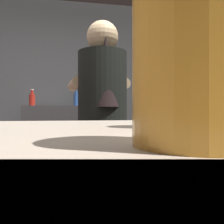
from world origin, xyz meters
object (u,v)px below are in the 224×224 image
object	(u,v)px
knife_block	(175,125)
mixing_bowl	(67,137)
bottle_vinegar	(84,101)
pint_glass_near	(189,70)
bottle_soy	(76,99)
chefs_knife	(127,137)
bartender	(103,126)
bottle_hot_sauce	(32,99)
pint_glass_far	(197,26)

from	to	relation	value
knife_block	mixing_bowl	xyz separation A→B (m)	(-0.95, -0.02, -0.08)
bottle_vinegar	pint_glass_near	bearing A→B (deg)	-91.55
mixing_bowl	knife_block	bearing A→B (deg)	1.42
bottle_soy	bottle_vinegar	distance (m)	0.11
bottle_soy	chefs_knife	bearing A→B (deg)	-72.43
bartender	chefs_knife	world-z (taller)	bartender
knife_block	bottle_soy	distance (m)	1.57
bottle_hot_sauce	pint_glass_far	bearing A→B (deg)	-80.64
bartender	chefs_knife	bearing A→B (deg)	-39.60
knife_block	bottle_hot_sauce	xyz separation A→B (m)	(-1.39, 1.16, 0.28)
bartender	mixing_bowl	distance (m)	0.44
mixing_bowl	chefs_knife	size ratio (longest dim) A/B	0.75
pint_glass_near	chefs_knife	bearing A→B (deg)	78.15
mixing_bowl	bottle_vinegar	xyz separation A→B (m)	(0.23, 1.34, 0.36)
knife_block	pint_glass_near	bearing A→B (deg)	-114.70
chefs_knife	pint_glass_near	world-z (taller)	pint_glass_near
pint_glass_near	pint_glass_far	bearing A→B (deg)	-116.77
bottle_hot_sauce	bottle_vinegar	bearing A→B (deg)	12.97
chefs_knife	pint_glass_near	xyz separation A→B (m)	(-0.37, -1.79, 0.27)
mixing_bowl	bottle_soy	world-z (taller)	bottle_soy
knife_block	pint_glass_far	size ratio (longest dim) A/B	2.11
knife_block	mixing_bowl	size ratio (longest dim) A/B	1.62
chefs_knife	bottle_hot_sauce	bearing A→B (deg)	151.24
knife_block	pint_glass_near	size ratio (longest dim) A/B	2.01
bartender	bottle_hot_sauce	xyz separation A→B (m)	(-0.68, 1.54, 0.26)
bartender	pint_glass_near	size ratio (longest dim) A/B	12.14
pint_glass_near	pint_glass_far	xyz separation A→B (m)	(-0.08, -0.15, -0.00)
pint_glass_far	bottle_vinegar	distance (m)	3.23
bartender	bottle_soy	xyz separation A→B (m)	(-0.12, 1.67, 0.28)
bottle_soy	bottle_vinegar	size ratio (longest dim) A/B	1.28
chefs_knife	pint_glass_near	size ratio (longest dim) A/B	1.67
knife_block	pint_glass_far	world-z (taller)	pint_glass_far
knife_block	pint_glass_near	distance (m)	1.94
bartender	chefs_knife	size ratio (longest dim) A/B	7.29
bottle_vinegar	mixing_bowl	bearing A→B (deg)	-99.66
knife_block	bottle_vinegar	distance (m)	1.53
bartender	bottle_hot_sauce	distance (m)	1.70
bottle_hot_sauce	pint_glass_near	bearing A→B (deg)	-78.71
bartender	mixing_bowl	xyz separation A→B (m)	(-0.24, 0.35, -0.11)
bartender	knife_block	bearing A→B (deg)	-67.19
bartender	pint_glass_far	xyz separation A→B (m)	(-0.17, -1.53, 0.14)
pint_glass_near	bottle_hot_sauce	size ratio (longest dim) A/B	0.69
bottle_soy	bottle_hot_sauce	distance (m)	0.57
bartender	bottle_soy	distance (m)	1.70
knife_block	bottle_hot_sauce	bearing A→B (deg)	140.13
chefs_knife	pint_glass_far	xyz separation A→B (m)	(-0.45, -1.94, 0.27)
mixing_bowl	bottle_vinegar	distance (m)	1.41
pint_glass_far	bottle_vinegar	bearing A→B (deg)	87.16
mixing_bowl	chefs_knife	distance (m)	0.52
pint_glass_near	pint_glass_far	size ratio (longest dim) A/B	1.05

